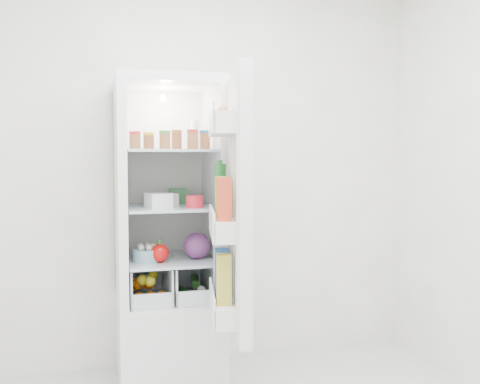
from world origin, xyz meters
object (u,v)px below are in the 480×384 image
object	(u,v)px
mushroom_bowl	(147,255)
fridge_door	(234,208)
refrigerator	(168,270)
red_cabbage	(197,246)

from	to	relation	value
mushroom_bowl	fridge_door	world-z (taller)	fridge_door
refrigerator	mushroom_bowl	bearing A→B (deg)	-136.54
refrigerator	mushroom_bowl	size ratio (longest dim) A/B	11.54
fridge_door	refrigerator	bearing A→B (deg)	31.35
red_cabbage	mushroom_bowl	world-z (taller)	red_cabbage
red_cabbage	fridge_door	world-z (taller)	fridge_door
refrigerator	mushroom_bowl	xyz separation A→B (m)	(-0.14, -0.13, 0.12)
refrigerator	mushroom_bowl	distance (m)	0.22
refrigerator	fridge_door	distance (m)	0.80
refrigerator	fridge_door	bearing A→B (deg)	-68.53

